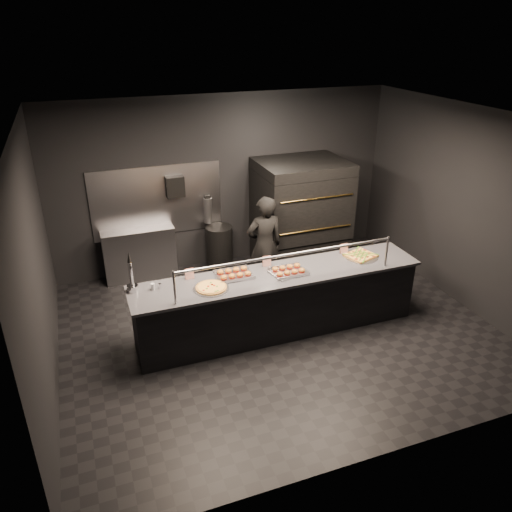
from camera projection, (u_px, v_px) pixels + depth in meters
name	position (u px, v px, depth m)	size (l,w,h in m)	color
room	(277.00, 234.00, 6.63)	(6.04, 6.00, 3.00)	black
service_counter	(278.00, 302.00, 7.04)	(4.10, 0.78, 1.37)	black
pizza_oven	(300.00, 214.00, 8.81)	(1.50, 1.23, 1.91)	black
prep_shelf	(140.00, 254.00, 8.51)	(1.20, 0.35, 0.90)	#99999E
towel_dispenser	(175.00, 187.00, 8.32)	(0.30, 0.20, 0.35)	black
fire_extinguisher	(208.00, 210.00, 8.71)	(0.14, 0.14, 0.51)	#B2B2B7
beer_tap	(132.00, 280.00, 6.34)	(0.14, 0.21, 0.56)	silver
round_pizza	(211.00, 288.00, 6.45)	(0.47, 0.47, 0.03)	silver
slider_tray_a	(234.00, 274.00, 6.77)	(0.52, 0.40, 0.08)	silver
slider_tray_b	(288.00, 271.00, 6.86)	(0.55, 0.45, 0.08)	silver
square_pizza	(360.00, 256.00, 7.31)	(0.50, 0.50, 0.05)	silver
condiment_jar	(155.00, 286.00, 6.43)	(0.14, 0.05, 0.09)	silver
tent_cards	(269.00, 261.00, 7.04)	(2.47, 0.04, 0.15)	white
trash_bin	(219.00, 248.00, 8.88)	(0.47, 0.47, 0.79)	black
worker	(264.00, 246.00, 7.93)	(0.60, 0.39, 1.64)	black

